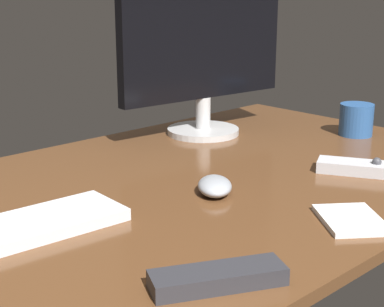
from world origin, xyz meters
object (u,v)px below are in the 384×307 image
(keyboard, at_px, (12,230))
(notepad, at_px, (351,220))
(tv_remote, at_px, (218,278))
(monitor, at_px, (204,40))
(coffee_mug, at_px, (356,120))
(computer_mouse, at_px, (215,186))
(media_remote, at_px, (364,168))

(keyboard, xyz_separation_m, notepad, (0.43, -0.33, -0.01))
(tv_remote, bearing_deg, monitor, 73.63)
(coffee_mug, bearing_deg, monitor, 134.57)
(computer_mouse, xyz_separation_m, notepad, (0.06, -0.25, -0.01))
(monitor, bearing_deg, coffee_mug, -39.83)
(keyboard, bearing_deg, coffee_mug, 2.71)
(media_remote, bearing_deg, monitor, 152.32)
(keyboard, distance_m, media_remote, 0.70)
(computer_mouse, height_order, tv_remote, computer_mouse)
(computer_mouse, bearing_deg, keyboard, 119.75)
(keyboard, xyz_separation_m, computer_mouse, (0.36, -0.08, 0.01))
(monitor, xyz_separation_m, keyboard, (-0.67, -0.26, -0.23))
(computer_mouse, distance_m, tv_remote, 0.35)
(tv_remote, xyz_separation_m, coffee_mug, (0.83, 0.31, 0.03))
(monitor, height_order, notepad, monitor)
(coffee_mug, bearing_deg, media_remote, -145.09)
(coffee_mug, xyz_separation_m, notepad, (-0.51, -0.31, -0.04))
(computer_mouse, height_order, coffee_mug, coffee_mug)
(tv_remote, bearing_deg, notepad, 26.65)
(computer_mouse, xyz_separation_m, media_remote, (0.31, -0.13, -0.00))
(keyboard, bearing_deg, monitor, 25.00)
(monitor, bearing_deg, media_remote, -83.78)
(keyboard, relative_size, media_remote, 1.85)
(computer_mouse, relative_size, media_remote, 0.52)
(computer_mouse, bearing_deg, media_remote, -69.79)
(monitor, height_order, computer_mouse, monitor)
(media_remote, distance_m, coffee_mug, 0.33)
(keyboard, bearing_deg, computer_mouse, -8.71)
(notepad, bearing_deg, media_remote, 26.73)
(keyboard, relative_size, coffee_mug, 4.20)
(notepad, bearing_deg, tv_remote, 179.81)
(media_remote, bearing_deg, keyboard, -135.47)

